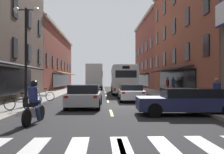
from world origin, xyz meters
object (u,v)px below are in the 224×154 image
object	(u,v)px
sedan_mid	(130,92)
motorcycle_rider	(34,105)
pedestrian_near	(173,85)
sedan_rear	(85,96)
bicycle_mid	(43,96)
sedan_far	(97,84)
pedestrian_far	(217,95)
transit_bus	(122,79)
box_truck	(95,77)
sedan_near	(187,101)
street_lamp_twin	(26,52)
bicycle_near	(19,103)
pedestrian_mid	(168,85)

from	to	relation	value
sedan_mid	motorcycle_rider	world-z (taller)	motorcycle_rider
pedestrian_near	sedan_rear	bearing A→B (deg)	176.13
bicycle_mid	sedan_far	bearing A→B (deg)	84.05
sedan_rear	pedestrian_far	bearing A→B (deg)	-28.57
transit_bus	box_truck	distance (m)	9.65
sedan_near	street_lamp_twin	size ratio (longest dim) A/B	0.84
bicycle_near	pedestrian_far	size ratio (longest dim) A/B	1.04
sedan_far	pedestrian_near	size ratio (longest dim) A/B	2.41
street_lamp_twin	bicycle_near	bearing A→B (deg)	-83.95
sedan_mid	street_lamp_twin	size ratio (longest dim) A/B	0.85
box_truck	sedan_near	world-z (taller)	box_truck
box_truck	sedan_near	distance (m)	27.06
sedan_rear	bicycle_near	size ratio (longest dim) A/B	2.72
pedestrian_mid	pedestrian_far	world-z (taller)	pedestrian_mid
transit_bus	pedestrian_far	distance (m)	18.00
transit_bus	bicycle_mid	xyz separation A→B (m)	(-6.71, -11.50, -1.18)
bicycle_near	motorcycle_rider	bearing A→B (deg)	-61.87
sedan_near	pedestrian_far	size ratio (longest dim) A/B	2.93
sedan_mid	street_lamp_twin	world-z (taller)	street_lamp_twin
sedan_mid	pedestrian_near	bearing A→B (deg)	47.28
sedan_far	pedestrian_near	bearing A→B (deg)	-72.04
sedan_rear	sedan_mid	bearing A→B (deg)	51.69
bicycle_mid	pedestrian_mid	world-z (taller)	pedestrian_mid
motorcycle_rider	bicycle_mid	bearing A→B (deg)	101.05
motorcycle_rider	bicycle_mid	distance (m)	8.22
box_truck	pedestrian_mid	distance (m)	14.53
sedan_near	sedan_rear	distance (m)	6.12
transit_bus	pedestrian_mid	xyz separation A→B (m)	(4.68, -2.96, -0.63)
sedan_mid	bicycle_near	xyz separation A→B (m)	(-6.39, -6.73, -0.16)
bicycle_mid	pedestrian_far	distance (m)	11.51
motorcycle_rider	bicycle_near	size ratio (longest dim) A/B	1.23
sedan_mid	pedestrian_near	xyz separation A→B (m)	(5.10, 5.53, 0.45)
transit_bus	sedan_near	bearing A→B (deg)	-84.93
pedestrian_mid	bicycle_mid	bearing A→B (deg)	-12.67
transit_bus	pedestrian_near	xyz separation A→B (m)	(4.86, -4.50, -0.57)
bicycle_mid	street_lamp_twin	xyz separation A→B (m)	(-0.10, -3.67, 2.76)
bicycle_near	street_lamp_twin	size ratio (longest dim) A/B	0.30
box_truck	bicycle_mid	xyz separation A→B (m)	(-3.13, -20.46, -1.53)
bicycle_mid	street_lamp_twin	world-z (taller)	street_lamp_twin
bicycle_near	pedestrian_near	size ratio (longest dim) A/B	0.92
motorcycle_rider	street_lamp_twin	xyz separation A→B (m)	(-1.67, 4.40, 2.55)
pedestrian_mid	box_truck	bearing A→B (deg)	-104.85
pedestrian_near	box_truck	bearing A→B (deg)	69.10
transit_bus	pedestrian_mid	world-z (taller)	transit_bus
sedan_mid	bicycle_near	world-z (taller)	sedan_mid
motorcycle_rider	pedestrian_near	distance (m)	18.08
pedestrian_mid	street_lamp_twin	xyz separation A→B (m)	(-11.48, -12.21, 2.21)
transit_bus	sedan_mid	size ratio (longest dim) A/B	2.43
transit_bus	motorcycle_rider	world-z (taller)	transit_bus
sedan_rear	pedestrian_mid	world-z (taller)	pedestrian_mid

